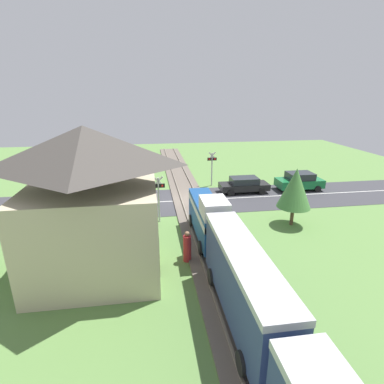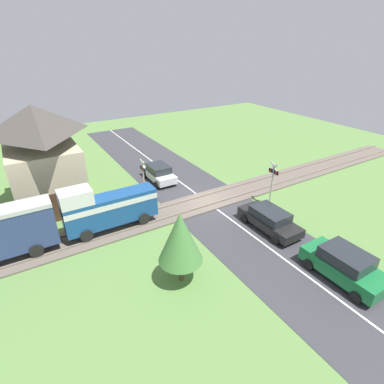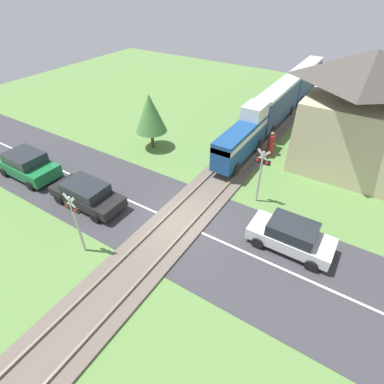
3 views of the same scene
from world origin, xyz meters
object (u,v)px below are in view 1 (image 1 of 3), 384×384
Objects in this scene: car_behind_queue at (299,181)px; station_building at (91,208)px; car_far_side at (122,201)px; pedestrian_by_station at (187,248)px; crossing_signal_east_approach at (159,193)px; car_near_crossing at (244,185)px; train at (250,298)px; crossing_signal_west_approach at (212,164)px.

car_behind_queue is 0.57× the size of station_building.
car_far_side is 2.23× the size of pedestrian_by_station.
crossing_signal_east_approach reaches higher than pedestrian_by_station.
car_near_crossing is at bearing -164.83° from car_far_side.
pedestrian_by_station is (6.65, 10.86, 0.05)m from car_near_crossing.
car_near_crossing is 1.05× the size of car_behind_queue.
pedestrian_by_station is (12.01, 10.86, -0.06)m from car_behind_queue.
car_far_side is at bearing -68.51° from train.
crossing_signal_west_approach is 16.67m from station_building.
train reaches higher than car_behind_queue.
station_building is at bearing 9.40° from pedestrian_by_station.
crossing_signal_west_approach is 1.00× the size of crossing_signal_east_approach.
car_far_side is at bearing -93.80° from station_building.
crossing_signal_west_approach is at bearing -98.07° from train.
train is at bearing 103.55° from crossing_signal_east_approach.
station_building is (6.01, -5.07, 1.74)m from train.
car_near_crossing is at bearing -107.28° from train.
car_near_crossing is at bearing -121.48° from pedestrian_by_station.
car_far_side reaches higher than car_near_crossing.
station_building is at bearing 86.20° from car_far_side.
train is 5.46× the size of car_far_side.
pedestrian_by_station is at bearing -75.95° from train.
car_behind_queue is 8.32m from crossing_signal_west_approach.
train is 19.76m from car_behind_queue.
car_near_crossing is (-5.19, -16.68, -1.14)m from train.
car_near_crossing is at bearing -145.71° from crossing_signal_east_approach.
station_building is (0.58, 8.73, 2.86)m from car_far_side.
car_far_side is 0.53× the size of station_building.
station_building is at bearing 46.02° from car_near_crossing.
car_far_side is 9.20m from station_building.
car_near_crossing is at bearing -133.98° from station_building.
train is at bearing 111.49° from car_far_side.
car_far_side is (10.62, 2.88, 0.02)m from car_near_crossing.
crossing_signal_west_approach is at bearing -45.52° from car_near_crossing.
crossing_signal_east_approach is 1.91× the size of pedestrian_by_station.
pedestrian_by_station is (-4.56, -0.75, -2.83)m from station_building.
station_building is at bearing 35.03° from car_behind_queue.
crossing_signal_east_approach is 5.76m from pedestrian_by_station.
station_building reaches higher than car_behind_queue.
car_behind_queue is (-10.55, -16.68, -1.03)m from train.
car_near_crossing is 9.67m from crossing_signal_east_approach.
pedestrian_by_station reaches higher than car_behind_queue.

